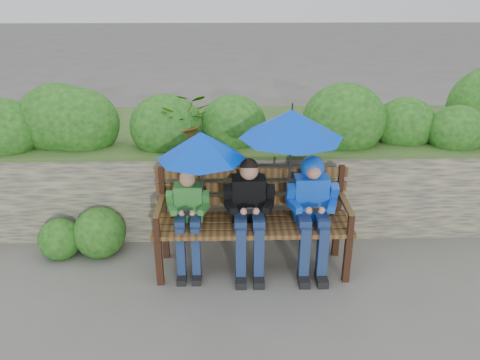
{
  "coord_description": "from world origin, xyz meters",
  "views": [
    {
      "loc": [
        -0.11,
        -4.1,
        2.76
      ],
      "look_at": [
        0.0,
        0.1,
        0.95
      ],
      "focal_mm": 35.0,
      "sensor_mm": 36.0,
      "label": 1
    }
  ],
  "objects_px": {
    "boy_right": "(312,205)",
    "umbrella_right": "(292,124)",
    "boy_left": "(188,215)",
    "boy_middle": "(249,210)",
    "umbrella_left": "(201,145)",
    "park_bench": "(252,214)"
  },
  "relations": [
    {
      "from": "boy_left",
      "to": "umbrella_right",
      "type": "distance_m",
      "value": 1.34
    },
    {
      "from": "boy_right",
      "to": "umbrella_right",
      "type": "distance_m",
      "value": 0.84
    },
    {
      "from": "umbrella_right",
      "to": "boy_right",
      "type": "bearing_deg",
      "value": -14.98
    },
    {
      "from": "park_bench",
      "to": "boy_middle",
      "type": "xyz_separation_m",
      "value": [
        -0.04,
        -0.09,
        0.09
      ]
    },
    {
      "from": "boy_left",
      "to": "umbrella_left",
      "type": "distance_m",
      "value": 0.72
    },
    {
      "from": "umbrella_left",
      "to": "boy_right",
      "type": "bearing_deg",
      "value": -2.09
    },
    {
      "from": "umbrella_left",
      "to": "umbrella_right",
      "type": "xyz_separation_m",
      "value": [
        0.84,
        0.02,
        0.19
      ]
    },
    {
      "from": "boy_middle",
      "to": "boy_right",
      "type": "distance_m",
      "value": 0.62
    },
    {
      "from": "umbrella_left",
      "to": "umbrella_right",
      "type": "height_order",
      "value": "umbrella_right"
    },
    {
      "from": "boy_middle",
      "to": "umbrella_right",
      "type": "height_order",
      "value": "umbrella_right"
    },
    {
      "from": "umbrella_right",
      "to": "park_bench",
      "type": "bearing_deg",
      "value": 176.48
    },
    {
      "from": "park_bench",
      "to": "boy_left",
      "type": "relative_size",
      "value": 1.81
    },
    {
      "from": "boy_right",
      "to": "park_bench",
      "type": "bearing_deg",
      "value": 171.9
    },
    {
      "from": "boy_right",
      "to": "boy_middle",
      "type": "bearing_deg",
      "value": -178.91
    },
    {
      "from": "boy_right",
      "to": "boy_left",
      "type": "bearing_deg",
      "value": -179.95
    },
    {
      "from": "boy_right",
      "to": "umbrella_right",
      "type": "relative_size",
      "value": 1.21
    },
    {
      "from": "umbrella_right",
      "to": "umbrella_left",
      "type": "bearing_deg",
      "value": -178.51
    },
    {
      "from": "boy_left",
      "to": "umbrella_right",
      "type": "height_order",
      "value": "umbrella_right"
    },
    {
      "from": "boy_left",
      "to": "boy_right",
      "type": "bearing_deg",
      "value": 0.05
    },
    {
      "from": "boy_right",
      "to": "umbrella_left",
      "type": "distance_m",
      "value": 1.23
    },
    {
      "from": "umbrella_left",
      "to": "umbrella_right",
      "type": "distance_m",
      "value": 0.86
    },
    {
      "from": "boy_middle",
      "to": "boy_right",
      "type": "bearing_deg",
      "value": 1.09
    }
  ]
}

